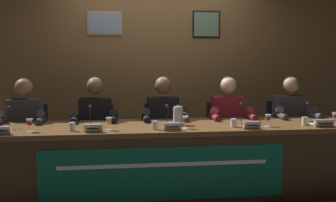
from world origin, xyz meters
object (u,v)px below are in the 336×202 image
chair_center (162,141)px  nameplate_right (252,125)px  document_stack_far_right (322,124)px  water_pitcher_central (178,116)px  panelist_far_right (292,119)px  juice_glass_far_right (335,116)px  nameplate_far_left (1,130)px  microphone_center (168,119)px  water_cup_right (233,123)px  nameplate_far_right (324,123)px  water_cup_left (72,127)px  juice_glass_far_left (30,123)px  microphone_left (90,120)px  panelist_far_left (24,124)px  juice_glass_left (109,121)px  chair_right (224,140)px  nameplate_left (93,128)px  conference_table (169,148)px  panelist_center (164,122)px  juice_glass_right (268,118)px  chair_left (97,143)px  chair_far_right (284,138)px  microphone_right (243,117)px  panelist_left (95,123)px  water_cup_center (155,126)px  water_cup_far_right (305,121)px  microphone_far_right (311,116)px  panelist_right (229,120)px  microphone_far_left (7,121)px  chair_far_left (29,145)px  nameplate_center (172,126)px  juice_glass_center (185,120)px

chair_center → nameplate_right: 1.29m
document_stack_far_right → water_pitcher_central: bearing=172.9°
panelist_far_right → juice_glass_far_right: 0.63m
nameplate_far_left → microphone_center: 1.57m
water_cup_right → nameplate_far_right: size_ratio=0.43×
water_cup_left → microphone_center: microphone_center is taller
juice_glass_far_left → microphone_left: (0.54, 0.18, -0.01)m
panelist_far_left → panelist_far_right: (3.11, 0.00, 0.00)m
juice_glass_left → chair_right: bearing=31.5°
document_stack_far_right → nameplate_left: bearing=-177.2°
conference_table → panelist_center: (0.00, 0.54, 0.18)m
juice_glass_far_right → nameplate_right: bearing=-170.1°
juice_glass_left → nameplate_right: bearing=-4.6°
juice_glass_right → juice_glass_far_left: bearing=-180.0°
chair_left → chair_far_right: same height
microphone_right → document_stack_far_right: (0.80, -0.16, -0.07)m
water_cup_left → panelist_left: bearing=75.3°
nameplate_far_left → microphone_right: (2.37, 0.29, 0.03)m
conference_table → chair_far_right: chair_far_right is taller
chair_center → nameplate_far_right: chair_center is taller
water_cup_center → conference_table: bearing=40.2°
nameplate_far_left → nameplate_left: bearing=1.4°
conference_table → water_cup_far_right: bearing=-2.8°
microphone_far_right → conference_table: bearing=-178.0°
chair_right → document_stack_far_right: chair_right is taller
chair_right → document_stack_far_right: (0.82, -0.82, 0.32)m
conference_table → panelist_left: bearing=145.3°
chair_center → chair_far_right: size_ratio=1.00×
conference_table → water_cup_right: bearing=-8.3°
panelist_far_left → nameplate_right: (2.34, -0.76, 0.07)m
chair_right → panelist_right: (0.00, -0.20, 0.28)m
panelist_left → nameplate_far_right: bearing=-17.6°
nameplate_left → juice_glass_left: 0.17m
water_cup_right → microphone_far_left: bearing=175.3°
water_cup_far_right → chair_left: bearing=159.8°
juice_glass_right → water_pitcher_central: size_ratio=0.59×
conference_table → water_cup_center: water_cup_center is taller
juice_glass_far_right → panelist_far_left: bearing=169.9°
microphone_right → juice_glass_far_right: microphone_right is taller
panelist_center → chair_far_right: 1.59m
juice_glass_right → chair_far_left: bearing=161.8°
water_cup_center → nameplate_far_right: size_ratio=0.43×
water_cup_far_right → water_pitcher_central: (-1.31, 0.18, 0.06)m
microphone_left → water_cup_right: (1.44, -0.16, -0.04)m
juice_glass_far_right → panelist_right: bearing=148.8°
conference_table → water_cup_center: size_ratio=49.25×
juice_glass_far_left → microphone_right: bearing=4.8°
nameplate_left → water_pitcher_central: 0.90m
chair_right → nameplate_far_left: bearing=-157.9°
nameplate_center → juice_glass_center: bearing=32.1°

